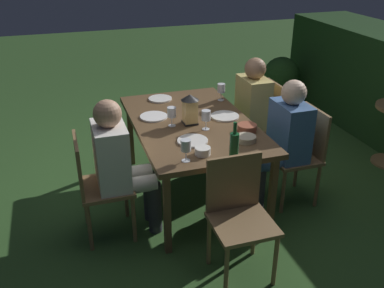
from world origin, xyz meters
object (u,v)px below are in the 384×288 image
chair_side_right_a (263,120)px  lantern_centerpiece (190,108)px  bowl_bread (246,138)px  chair_head_far (239,212)px  potted_plant_by_hedge (281,78)px  bowl_salad (203,151)px  plate_c (225,116)px  wine_glass_d (186,146)px  person_in_blue (282,138)px  plate_a (193,141)px  bowl_olives (247,128)px  green_bottle_on_table (234,145)px  dining_table (192,127)px  chair_side_left_b (96,183)px  wine_glass_a (206,116)px  wine_glass_c (172,113)px  plate_d (154,117)px  person_in_mustard (247,108)px  wine_glass_b (221,89)px  plate_b (160,99)px  person_in_cream (120,162)px  chair_side_right_b (300,151)px

chair_side_right_a → lantern_centerpiece: bearing=-66.4°
chair_side_right_a → bowl_bread: (0.88, -0.61, 0.27)m
chair_head_far → potted_plant_by_hedge: 3.50m
bowl_salad → plate_c: bearing=145.8°
wine_glass_d → bowl_salad: bearing=111.2°
chair_head_far → person_in_blue: person_in_blue is taller
wine_glass_d → plate_a: size_ratio=0.69×
person_in_blue → potted_plant_by_hedge: person_in_blue is taller
wine_glass_d → bowl_olives: size_ratio=1.06×
green_bottle_on_table → plate_c: green_bottle_on_table is taller
dining_table → wine_glass_d: wine_glass_d is taller
chair_side_left_b → wine_glass_a: bearing=100.3°
wine_glass_a → wine_glass_c: same height
wine_glass_d → plate_d: size_ratio=0.68×
wine_glass_d → potted_plant_by_hedge: size_ratio=0.24×
person_in_blue → wine_glass_d: size_ratio=6.80×
person_in_mustard → wine_glass_b: 0.34m
dining_table → wine_glass_c: wine_glass_c is taller
chair_head_far → chair_side_left_b: size_ratio=1.00×
chair_side_right_a → wine_glass_d: wine_glass_d is taller
chair_side_left_b → wine_glass_c: 0.86m
person_in_mustard → person_in_blue: (0.74, 0.00, 0.00)m
plate_a → wine_glass_c: bearing=-168.2°
wine_glass_b → plate_d: wine_glass_b is taller
wine_glass_a → potted_plant_by_hedge: size_ratio=0.24×
plate_b → bowl_bread: (1.14, 0.42, 0.02)m
wine_glass_d → bowl_olives: bearing=118.5°
wine_glass_b → bowl_salad: wine_glass_b is taller
green_bottle_on_table → potted_plant_by_hedge: green_bottle_on_table is taller
chair_side_left_b → wine_glass_c: size_ratio=5.15×
green_bottle_on_table → bowl_salad: (-0.13, -0.19, -0.08)m
wine_glass_c → wine_glass_d: 0.65m
chair_side_left_b → person_in_blue: 1.60m
wine_glass_c → bowl_bread: bearing=45.6°
wine_glass_a → person_in_blue: bearing=74.8°
green_bottle_on_table → plate_a: bearing=-151.5°
person_in_cream → bowl_bread: bearing=81.9°
dining_table → lantern_centerpiece: size_ratio=6.18×
person_in_cream → bowl_salad: (0.26, 0.58, 0.13)m
chair_side_right_b → plate_b: bearing=-134.2°
person_in_blue → chair_side_left_b: bearing=-90.0°
person_in_blue → bowl_bread: 0.45m
plate_c → bowl_salad: bearing=-34.2°
chair_head_far → plate_b: (-1.70, -0.13, 0.26)m
bowl_olives → bowl_salad: same height
plate_c → bowl_olives: (0.34, 0.06, 0.02)m
chair_head_far → person_in_cream: 1.00m
person_in_blue → wine_glass_b: 0.86m
bowl_bread → potted_plant_by_hedge: bowl_bread is taller
chair_side_left_b → lantern_centerpiece: size_ratio=3.28×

